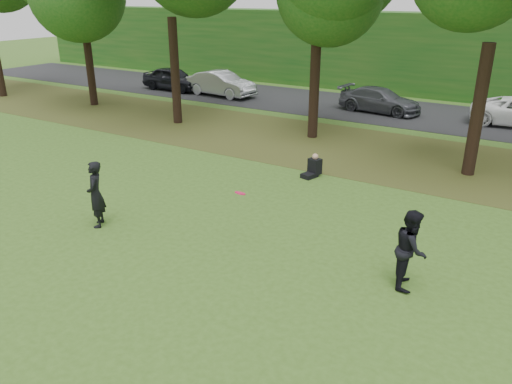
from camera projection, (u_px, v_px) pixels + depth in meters
ground at (155, 311)px, 10.37m from camera, size 120.00×120.00×0.00m
leaf_litter at (368, 152)px, 20.66m from camera, size 60.00×7.00×0.01m
street at (419, 114)px, 26.99m from camera, size 70.00×7.00×0.02m
far_hedge at (449, 56)px, 30.81m from camera, size 70.00×3.00×5.00m
player_left at (96, 194)px, 13.82m from camera, size 0.78×0.83×1.90m
player_right at (411, 249)px, 10.95m from camera, size 0.88×1.03×1.83m
parked_cars at (359, 98)px, 27.62m from camera, size 34.31×3.53×1.54m
frisbee at (240, 193)px, 12.29m from camera, size 0.36×0.36×0.12m
seated_person at (313, 168)px, 17.84m from camera, size 0.59×0.81×0.83m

